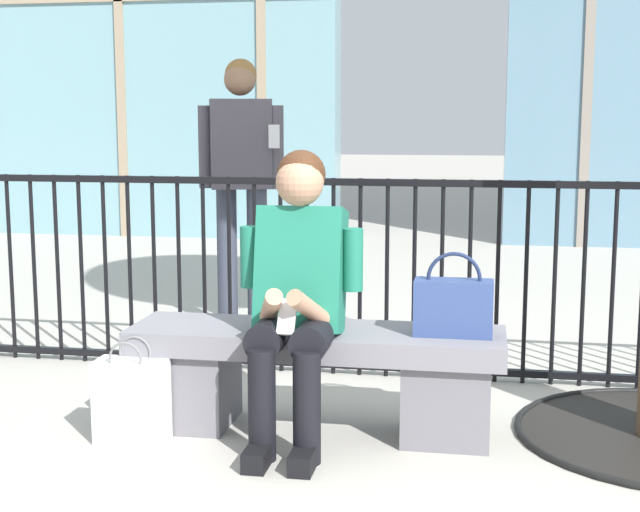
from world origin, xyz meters
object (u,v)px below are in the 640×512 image
stone_bench (316,369)px  handbag_on_bench (453,306)px  seated_person_with_phone (297,288)px  bystander_at_railing (241,172)px  shopping_bag (132,400)px

stone_bench → handbag_on_bench: size_ratio=4.58×
seated_person_with_phone → handbag_on_bench: size_ratio=3.47×
seated_person_with_phone → bystander_at_railing: size_ratio=0.71×
handbag_on_bench → seated_person_with_phone: bearing=-169.4°
bystander_at_railing → seated_person_with_phone: bearing=-68.8°
shopping_bag → handbag_on_bench: bearing=11.5°
stone_bench → seated_person_with_phone: bearing=-113.4°
seated_person_with_phone → shopping_bag: (-0.67, -0.15, -0.47)m
stone_bench → bystander_at_railing: bearing=113.9°
handbag_on_bench → bystander_at_railing: size_ratio=0.20×
stone_bench → seated_person_with_phone: seated_person_with_phone is taller
shopping_bag → bystander_at_railing: 2.29m
handbag_on_bench → shopping_bag: (-1.31, -0.27, -0.39)m
stone_bench → bystander_at_railing: size_ratio=0.94×
seated_person_with_phone → bystander_at_railing: (-0.77, 1.99, 0.35)m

